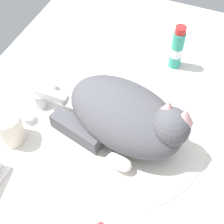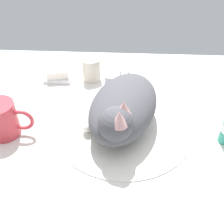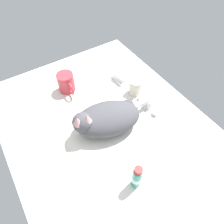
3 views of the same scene
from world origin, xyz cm
name	(u,v)px [view 3 (image 3 of 3)]	position (x,y,z in cm)	size (l,w,h in cm)	color
ground_plane	(108,130)	(0.00, 0.00, -1.50)	(110.00, 82.50, 3.00)	silver
sink_basin	(108,127)	(0.00, 0.00, 0.41)	(37.59, 37.59, 0.81)	white
faucet	(146,104)	(0.00, 20.82, 2.70)	(13.58, 9.72, 6.28)	silver
cat	(105,119)	(-0.42, -0.97, 6.85)	(23.23, 31.44, 14.28)	#4C4C51
coffee_mug	(66,83)	(-30.63, -4.60, 4.80)	(12.44, 8.06, 9.60)	#C63842
rinse_cup	(135,87)	(-11.00, 22.74, 3.80)	(6.10, 6.10, 7.60)	silver
soap_dish	(121,79)	(-22.16, 21.91, 0.60)	(9.00, 6.40, 1.20)	white
soap_bar	(121,76)	(-22.16, 21.91, 2.57)	(7.19, 4.90, 2.74)	white
toothpaste_bottle	(137,177)	(26.03, -4.52, 5.84)	(3.32, 3.32, 12.59)	teal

